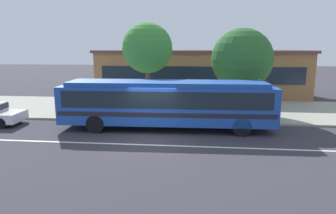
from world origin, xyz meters
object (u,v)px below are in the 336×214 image
Objects in this scene: bus_stop_sign at (259,95)px; street_tree_mid_block at (242,59)px; transit_bus at (167,102)px; pedestrian_waiting_near_sign at (187,102)px; street_tree_near_stop at (147,48)px.

street_tree_mid_block is (-0.76, 2.40, 2.01)m from bus_stop_sign.
transit_bus reaches higher than pedestrian_waiting_near_sign.
pedestrian_waiting_near_sign is 4.46m from bus_stop_sign.
pedestrian_waiting_near_sign is 0.66× the size of bus_stop_sign.
bus_stop_sign is at bearing -72.50° from street_tree_mid_block.
transit_bus is 5.76m from street_tree_near_stop.
street_tree_near_stop reaches higher than street_tree_mid_block.
bus_stop_sign is at bearing -20.51° from street_tree_near_stop.
street_tree_mid_block is (4.57, 4.34, 2.17)m from transit_bus.
street_tree_near_stop reaches higher than pedestrian_waiting_near_sign.
street_tree_near_stop is at bearing 111.96° from transit_bus.
transit_bus is 1.94× the size of street_tree_near_stop.
street_tree_near_stop reaches higher than bus_stop_sign.
street_tree_mid_block reaches higher than bus_stop_sign.
street_tree_near_stop is 1.07× the size of street_tree_mid_block.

